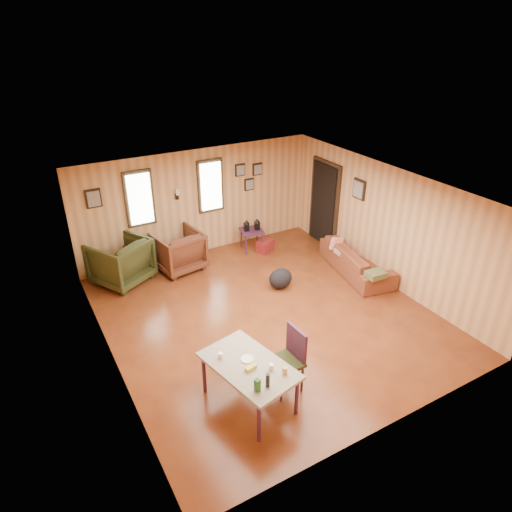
{
  "coord_description": "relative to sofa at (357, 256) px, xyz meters",
  "views": [
    {
      "loc": [
        -3.6,
        -5.91,
        4.88
      ],
      "look_at": [
        0.0,
        0.4,
        1.05
      ],
      "focal_mm": 32.0,
      "sensor_mm": 36.0,
      "label": 1
    }
  ],
  "objects": [
    {
      "name": "room",
      "position": [
        -2.32,
        -0.17,
        0.82
      ],
      "size": [
        5.54,
        6.04,
        2.44
      ],
      "color": "brown",
      "rests_on": "ground"
    },
    {
      "name": "sofa",
      "position": [
        0.0,
        0.0,
        0.0
      ],
      "size": [
        0.96,
        2.07,
        0.78
      ],
      "primitive_type": "imported",
      "rotation": [
        0.0,
        0.0,
        1.37
      ],
      "color": "brown",
      "rests_on": "ground"
    },
    {
      "name": "recliner_brown",
      "position": [
        -3.24,
        2.01,
        0.09
      ],
      "size": [
        1.05,
        1.0,
        0.95
      ],
      "primitive_type": "imported",
      "rotation": [
        0.0,
        0.0,
        3.3
      ],
      "color": "#542A19",
      "rests_on": "ground"
    },
    {
      "name": "recliner_green",
      "position": [
        -4.45,
        2.08,
        0.13
      ],
      "size": [
        1.34,
        1.31,
        1.04
      ],
      "primitive_type": "imported",
      "rotation": [
        0.0,
        0.0,
        -2.64
      ],
      "color": "#2D3216",
      "rests_on": "ground"
    },
    {
      "name": "end_table",
      "position": [
        -3.96,
        2.4,
        0.01
      ],
      "size": [
        0.63,
        0.59,
        0.71
      ],
      "rotation": [
        0.0,
        0.0,
        0.15
      ],
      "color": "#441E3C",
      "rests_on": "ground"
    },
    {
      "name": "side_table",
      "position": [
        -1.43,
        2.01,
        0.15
      ],
      "size": [
        0.58,
        0.58,
        0.79
      ],
      "rotation": [
        0.0,
        0.0,
        -0.21
      ],
      "color": "#441E3C",
      "rests_on": "ground"
    },
    {
      "name": "cooler",
      "position": [
        -1.2,
        1.79,
        -0.25
      ],
      "size": [
        0.46,
        0.4,
        0.27
      ],
      "rotation": [
        0.0,
        0.0,
        0.41
      ],
      "color": "maroon",
      "rests_on": "ground"
    },
    {
      "name": "backpack",
      "position": [
        -1.76,
        0.25,
        -0.18
      ],
      "size": [
        0.51,
        0.39,
        0.42
      ],
      "rotation": [
        0.0,
        0.0,
        0.05
      ],
      "color": "black",
      "rests_on": "ground"
    },
    {
      "name": "sofa_pillows",
      "position": [
        -0.28,
        -0.29,
        0.1
      ],
      "size": [
        0.44,
        1.52,
        0.31
      ],
      "rotation": [
        0.0,
        0.0,
        -0.08
      ],
      "color": "#4F552F",
      "rests_on": "sofa"
    },
    {
      "name": "dining_table",
      "position": [
        -3.8,
        -2.17,
        0.24
      ],
      "size": [
        1.08,
        1.5,
        0.89
      ],
      "rotation": [
        0.0,
        0.0,
        0.21
      ],
      "color": "gray",
      "rests_on": "ground"
    },
    {
      "name": "dining_chair",
      "position": [
        -3.15,
        -2.16,
        0.17
      ],
      "size": [
        0.48,
        0.48,
        1.01
      ],
      "rotation": [
        0.0,
        0.0,
        0.05
      ],
      "color": "#2D3216",
      "rests_on": "ground"
    }
  ]
}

